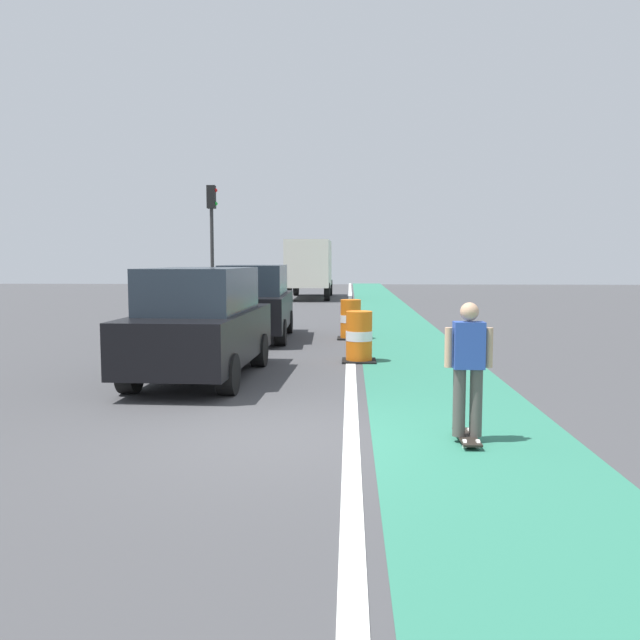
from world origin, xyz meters
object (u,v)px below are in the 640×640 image
Objects in this scene: traffic_barrel_front at (359,337)px; delivery_truck_down_block at (310,266)px; skateboarder_on_lane at (468,367)px; traffic_barrel_mid at (351,320)px; traffic_light_corner at (212,226)px; parked_suv_nearest at (201,323)px; parked_suv_second at (254,302)px.

delivery_truck_down_block is at bearing 96.08° from traffic_barrel_front.
skateboarder_on_lane is 1.55× the size of traffic_barrel_mid.
delivery_truck_down_block is at bearing 73.68° from traffic_light_corner.
traffic_light_corner is at bearing -106.32° from delivery_truck_down_block.
parked_suv_nearest is 6.74m from traffic_barrel_mid.
traffic_light_corner reaches higher than traffic_barrel_mid.
traffic_light_corner is (-3.23, -11.03, 1.65)m from delivery_truck_down_block.
traffic_barrel_front is at bearing 35.75° from parked_suv_nearest.
parked_suv_second reaches higher than traffic_barrel_front.
parked_suv_second is (0.11, 6.01, 0.00)m from parked_suv_nearest.
skateboarder_on_lane is 19.52m from traffic_light_corner.
traffic_barrel_mid is at bearing -83.17° from delivery_truck_down_block.
skateboarder_on_lane is at bearing -69.17° from traffic_light_corner.
traffic_light_corner reaches higher than parked_suv_nearest.
skateboarder_on_lane is at bearing -82.85° from delivery_truck_down_block.
parked_suv_second is 2.70m from traffic_barrel_mid.
parked_suv_nearest is at bearing -114.22° from traffic_barrel_mid.
traffic_barrel_mid is (-0.18, 4.02, 0.00)m from traffic_barrel_front.
parked_suv_nearest is 14.50m from traffic_light_corner.
traffic_barrel_mid is at bearing 97.74° from skateboarder_on_lane.
parked_suv_second is (-4.04, 10.08, 0.12)m from skateboarder_on_lane.
delivery_truck_down_block reaches higher than parked_suv_nearest.
traffic_barrel_mid is (2.65, 0.12, -0.50)m from parked_suv_second.
traffic_barrel_front and traffic_barrel_mid have the same top height.
delivery_truck_down_block is (0.38, 19.03, 0.81)m from parked_suv_second.
skateboarder_on_lane is 0.22× the size of delivery_truck_down_block.
traffic_barrel_front is 0.21× the size of traffic_light_corner.
traffic_light_corner reaches higher than parked_suv_second.
skateboarder_on_lane is at bearing -78.92° from traffic_barrel_front.
delivery_truck_down_block is (-3.65, 29.11, 0.94)m from skateboarder_on_lane.
traffic_barrel_front is at bearing 101.08° from skateboarder_on_lane.
skateboarder_on_lane is 10.86m from parked_suv_second.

